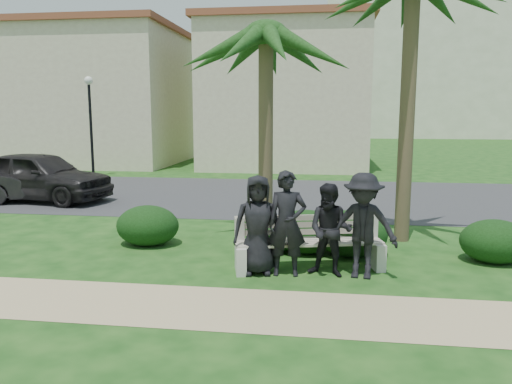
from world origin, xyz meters
TOP-DOWN VIEW (x-y plane):
  - ground at (0.00, 0.00)m, footprint 160.00×160.00m
  - footpath at (0.00, -1.80)m, footprint 30.00×1.60m
  - asphalt_street at (0.00, 8.00)m, footprint 160.00×8.00m
  - stucco_bldg_left at (-12.00, 18.00)m, footprint 10.40×8.40m
  - stucco_bldg_right at (-1.00, 18.00)m, footprint 8.40×8.40m
  - hotel_tower at (14.00, 55.00)m, footprint 26.00×18.00m
  - street_lamp at (-9.00, 12.00)m, footprint 0.36×0.36m
  - park_bench at (0.78, 0.18)m, footprint 2.76×1.19m
  - man_a at (-0.10, -0.18)m, footprint 0.93×0.70m
  - man_b at (0.40, -0.19)m, footprint 0.70×0.49m
  - man_c at (1.14, -0.14)m, footprint 0.90×0.78m
  - man_d at (1.68, -0.15)m, footprint 1.25×0.85m
  - hedge_a at (-2.67, 1.42)m, footprint 1.33×1.10m
  - hedge_b at (-2.72, 1.39)m, footprint 1.04×0.86m
  - hedge_c at (-0.00, 1.26)m, footprint 1.04×0.86m
  - hedge_d at (0.68, 1.29)m, footprint 1.35×1.12m
  - hedge_e at (1.57, 1.20)m, footprint 1.41×1.17m
  - hedge_f at (4.21, 1.10)m, footprint 1.28×1.05m
  - palm_left at (-0.27, 2.37)m, footprint 3.00×3.00m
  - car_a at (-7.90, 6.05)m, footprint 4.88×2.61m

SIDE VIEW (x-z plane):
  - ground at x=0.00m, z-range 0.00..0.00m
  - footpath at x=0.00m, z-range -0.01..0.01m
  - asphalt_street at x=0.00m, z-range -0.01..0.01m
  - hedge_b at x=-2.72m, z-range 0.00..0.68m
  - hedge_c at x=0.00m, z-range 0.00..0.68m
  - park_bench at x=0.78m, z-range -0.04..0.88m
  - hedge_f at x=4.21m, z-range 0.00..0.83m
  - hedge_a at x=-2.67m, z-range 0.00..0.87m
  - hedge_d at x=0.68m, z-range 0.00..0.88m
  - hedge_e at x=1.57m, z-range 0.00..0.92m
  - car_a at x=-7.90m, z-range 0.00..1.58m
  - man_c at x=1.14m, z-range 0.00..1.60m
  - man_a at x=-0.10m, z-range 0.00..1.73m
  - man_d at x=1.68m, z-range 0.00..1.80m
  - man_b at x=0.40m, z-range 0.00..1.81m
  - street_lamp at x=-9.00m, z-range 0.80..5.09m
  - stucco_bldg_left at x=-12.00m, z-range 0.01..7.31m
  - stucco_bldg_right at x=-1.00m, z-range 0.01..7.31m
  - palm_left at x=-0.27m, z-range 1.71..7.05m
  - hotel_tower at x=14.00m, z-range -5.24..32.06m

